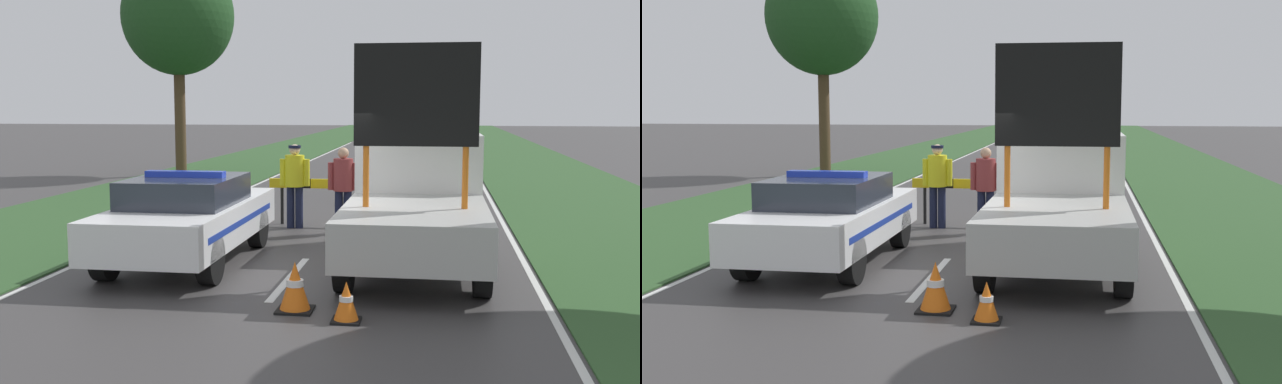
% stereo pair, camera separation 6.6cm
% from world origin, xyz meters
% --- Properties ---
extents(ground_plane, '(160.00, 160.00, 0.00)m').
position_xyz_m(ground_plane, '(0.00, 0.00, 0.00)').
color(ground_plane, '#3D3A3A').
extents(lane_markings, '(7.41, 55.73, 0.01)m').
position_xyz_m(lane_markings, '(0.00, 11.08, 0.00)').
color(lane_markings, silver).
rests_on(lane_markings, ground).
extents(grass_verge_left, '(4.84, 120.00, 0.03)m').
position_xyz_m(grass_verge_left, '(-6.17, 20.00, 0.02)').
color(grass_verge_left, '#2D5128').
rests_on(grass_verge_left, ground).
extents(grass_verge_right, '(4.84, 120.00, 0.03)m').
position_xyz_m(grass_verge_right, '(6.17, 20.00, 0.02)').
color(grass_verge_right, '#2D5128').
rests_on(grass_verge_right, ground).
extents(police_car, '(1.88, 4.80, 1.54)m').
position_xyz_m(police_car, '(-1.88, 0.22, 0.77)').
color(police_car, white).
rests_on(police_car, ground).
extents(work_truck, '(2.14, 5.26, 3.50)m').
position_xyz_m(work_truck, '(1.88, 0.80, 1.08)').
color(work_truck, white).
rests_on(work_truck, ground).
extents(road_barrier, '(2.76, 0.08, 1.01)m').
position_xyz_m(road_barrier, '(-0.07, 4.40, 0.83)').
color(road_barrier, black).
rests_on(road_barrier, ground).
extents(police_officer, '(0.64, 0.41, 1.79)m').
position_xyz_m(police_officer, '(-0.79, 3.92, 1.06)').
color(police_officer, '#191E38').
rests_on(police_officer, ground).
extents(pedestrian_civilian, '(0.63, 0.40, 1.76)m').
position_xyz_m(pedestrian_civilian, '(0.31, 3.42, 1.03)').
color(pedestrian_civilian, '#191E38').
rests_on(pedestrian_civilian, ground).
extents(traffic_cone_near_police, '(0.51, 0.51, 0.70)m').
position_xyz_m(traffic_cone_near_police, '(-2.21, 5.49, 0.35)').
color(traffic_cone_near_police, black).
rests_on(traffic_cone_near_police, ground).
extents(traffic_cone_centre_front, '(0.36, 0.36, 0.50)m').
position_xyz_m(traffic_cone_centre_front, '(1.13, -2.79, 0.25)').
color(traffic_cone_centre_front, black).
rests_on(traffic_cone_centre_front, ground).
extents(traffic_cone_near_truck, '(0.46, 0.46, 0.64)m').
position_xyz_m(traffic_cone_near_truck, '(0.43, -2.42, 0.32)').
color(traffic_cone_near_truck, black).
rests_on(traffic_cone_near_truck, ground).
extents(traffic_cone_behind_barrier, '(0.51, 0.51, 0.70)m').
position_xyz_m(traffic_cone_behind_barrier, '(1.90, 4.59, 0.35)').
color(traffic_cone_behind_barrier, black).
rests_on(traffic_cone_behind_barrier, ground).
extents(queued_car_sedan_silver, '(1.90, 4.14, 1.58)m').
position_xyz_m(queued_car_sedan_silver, '(1.66, 9.43, 0.82)').
color(queued_car_sedan_silver, '#B2B2B7').
rests_on(queued_car_sedan_silver, ground).
extents(queued_car_van_white, '(1.80, 4.56, 1.40)m').
position_xyz_m(queued_car_van_white, '(2.07, 15.28, 0.74)').
color(queued_car_van_white, silver).
rests_on(queued_car_van_white, ground).
extents(roadside_tree_near_left, '(4.06, 4.06, 7.93)m').
position_xyz_m(roadside_tree_near_left, '(-7.18, 14.87, 5.76)').
color(roadside_tree_near_left, '#4C3823').
rests_on(roadside_tree_near_left, ground).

